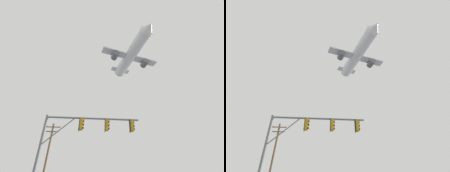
# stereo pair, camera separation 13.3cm
# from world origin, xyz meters

# --- Properties ---
(signal_pole_near) EXTENTS (7.57, 0.54, 6.65)m
(signal_pole_near) POSITION_xyz_m (-2.08, 6.07, 5.19)
(signal_pole_near) COLOR slate
(signal_pole_near) RESTS_ON ground
(utility_pole) EXTENTS (2.20, 0.28, 10.18)m
(utility_pole) POSITION_xyz_m (-7.86, 17.71, 5.40)
(utility_pole) COLOR brown
(utility_pole) RESTS_ON ground
(airplane) EXTENTS (18.27, 23.65, 6.52)m
(airplane) POSITION_xyz_m (7.92, 29.12, 37.43)
(airplane) COLOR white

